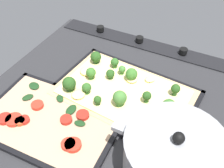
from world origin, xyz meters
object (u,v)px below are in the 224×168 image
object	(u,v)px
baking_tray_back	(51,121)
cooking_pot	(172,159)
broccoli_pizza	(122,91)
baking_tray_front	(124,95)
veggie_pizza_back	(49,120)

from	to	relation	value
baking_tray_back	cooking_pot	xyz separation A→B (cm)	(-32.53, 0.30, 6.08)
broccoli_pizza	baking_tray_front	bearing A→B (deg)	-145.72
baking_tray_front	broccoli_pizza	bearing A→B (deg)	34.28
baking_tray_back	cooking_pot	world-z (taller)	cooking_pot
baking_tray_back	cooking_pot	size ratio (longest dim) A/B	1.34
baking_tray_front	broccoli_pizza	xyz separation A→B (cm)	(0.44, 0.30, 1.71)
baking_tray_back	veggie_pizza_back	size ratio (longest dim) A/B	1.07
baking_tray_front	cooking_pot	xyz separation A→B (cm)	(-19.21, 17.91, 6.09)
veggie_pizza_back	cooking_pot	world-z (taller)	cooking_pot
broccoli_pizza	veggie_pizza_back	world-z (taller)	broccoli_pizza
baking_tray_back	veggie_pizza_back	distance (cm)	0.78
broccoli_pizza	baking_tray_back	world-z (taller)	broccoli_pizza
baking_tray_front	veggie_pizza_back	size ratio (longest dim) A/B	1.23
veggie_pizza_back	baking_tray_back	bearing A→B (deg)	-126.13
baking_tray_back	veggie_pizza_back	xyz separation A→B (cm)	(0.16, 0.21, 0.74)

